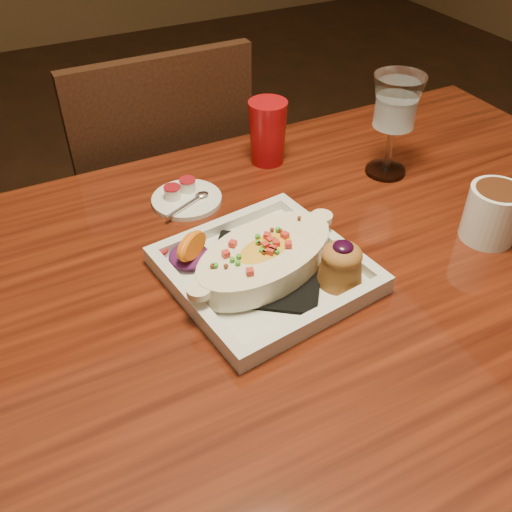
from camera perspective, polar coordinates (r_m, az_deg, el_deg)
name	(u,v)px	position (r m, az deg, el deg)	size (l,w,h in m)	color
table	(279,325)	(0.94, 2.29, -6.86)	(1.50, 0.90, 0.75)	maroon
chair_far	(159,205)	(1.49, -9.67, 5.07)	(0.42, 0.42, 0.93)	black
plate	(270,263)	(0.86, 1.42, -0.68)	(0.31, 0.31, 0.08)	silver
coffee_mug	(494,211)	(1.01, 22.70, 4.19)	(0.12, 0.09, 0.09)	silver
goblet	(396,108)	(1.10, 13.79, 14.20)	(0.09, 0.09, 0.20)	silver
saucer	(185,198)	(1.05, -7.10, 5.81)	(0.13, 0.13, 0.09)	silver
creamer_loose	(159,255)	(0.91, -9.70, 0.10)	(0.03, 0.03, 0.03)	white
red_tumbler	(268,133)	(1.14, 1.16, 12.24)	(0.08, 0.08, 0.13)	#A60B10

